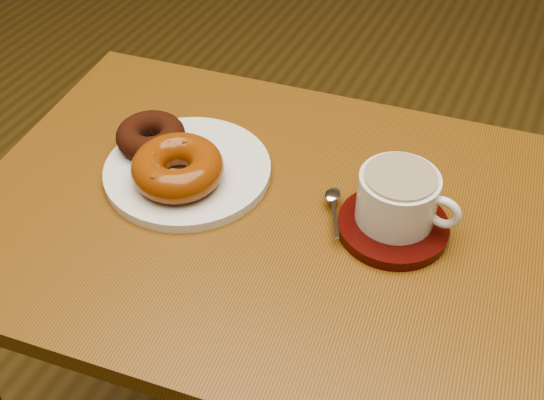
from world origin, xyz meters
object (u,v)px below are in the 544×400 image
at_px(saucer, 393,226).
at_px(cafe_table, 259,264).
at_px(coffee_cup, 399,197).
at_px(donut_plate, 188,170).

bearing_deg(saucer, cafe_table, -169.02).
distance_m(saucer, coffee_cup, 0.04).
bearing_deg(coffee_cup, cafe_table, -161.13).
distance_m(cafe_table, saucer, 0.21).
xyz_separation_m(saucer, coffee_cup, (-0.00, 0.01, 0.04)).
distance_m(donut_plate, coffee_cup, 0.29).
relative_size(donut_plate, coffee_cup, 1.75).
distance_m(cafe_table, coffee_cup, 0.23).
bearing_deg(donut_plate, saucer, 3.12).
relative_size(cafe_table, coffee_cup, 6.17).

